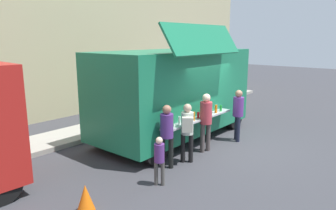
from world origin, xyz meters
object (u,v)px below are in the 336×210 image
at_px(food_truck_main, 175,91).
at_px(customer_front_ordering, 206,117).
at_px(child_near_queue, 159,157).
at_px(customer_extra_browsing, 238,111).
at_px(trash_bin, 185,99).
at_px(customer_mid_with_backpack, 187,127).
at_px(traffic_cone_orange, 86,198).
at_px(customer_rear_waiting, 167,131).

height_order(food_truck_main, customer_front_ordering, food_truck_main).
bearing_deg(food_truck_main, child_near_queue, -147.14).
relative_size(customer_front_ordering, customer_extra_browsing, 1.03).
relative_size(trash_bin, customer_front_ordering, 0.59).
xyz_separation_m(customer_mid_with_backpack, customer_extra_browsing, (2.58, -0.14, 0.02)).
bearing_deg(child_near_queue, food_truck_main, -0.31).
height_order(traffic_cone_orange, customer_mid_with_backpack, customer_mid_with_backpack).
distance_m(customer_front_ordering, customer_rear_waiting, 1.67).
bearing_deg(child_near_queue, customer_front_ordering, -24.30).
xyz_separation_m(customer_front_ordering, customer_rear_waiting, (-1.66, 0.10, -0.04)).
bearing_deg(customer_extra_browsing, trash_bin, -73.02).
bearing_deg(customer_rear_waiting, customer_mid_with_backpack, -45.18).
xyz_separation_m(customer_mid_with_backpack, child_near_queue, (-1.48, -0.32, -0.31)).
bearing_deg(customer_mid_with_backpack, customer_front_ordering, -32.16).
distance_m(customer_mid_with_backpack, customer_rear_waiting, 0.64).
bearing_deg(food_truck_main, trash_bin, 31.90).
distance_m(food_truck_main, trash_bin, 4.45).
distance_m(trash_bin, customer_front_ordering, 5.75).
height_order(customer_mid_with_backpack, customer_extra_browsing, customer_extra_browsing).
height_order(customer_mid_with_backpack, child_near_queue, customer_mid_with_backpack).
bearing_deg(customer_front_ordering, trash_bin, -32.95).
relative_size(traffic_cone_orange, customer_front_ordering, 0.31).
xyz_separation_m(customer_front_ordering, child_near_queue, (-2.54, -0.42, -0.36)).
xyz_separation_m(food_truck_main, trash_bin, (3.64, 2.32, -1.09)).
height_order(traffic_cone_orange, customer_front_ordering, customer_front_ordering).
relative_size(traffic_cone_orange, trash_bin, 0.53).
bearing_deg(trash_bin, customer_mid_with_backpack, -142.38).
height_order(customer_front_ordering, customer_extra_browsing, customer_front_ordering).
height_order(food_truck_main, customer_extra_browsing, food_truck_main).
bearing_deg(traffic_cone_orange, food_truck_main, 18.97).
bearing_deg(child_near_queue, customer_rear_waiting, -3.07).
height_order(traffic_cone_orange, customer_rear_waiting, customer_rear_waiting).
bearing_deg(customer_extra_browsing, child_near_queue, 51.85).
height_order(customer_rear_waiting, child_near_queue, customer_rear_waiting).
relative_size(trash_bin, customer_mid_with_backpack, 0.63).
bearing_deg(customer_rear_waiting, customer_front_ordering, -30.28).
relative_size(food_truck_main, trash_bin, 5.66).
distance_m(food_truck_main, child_near_queue, 3.78).
bearing_deg(customer_front_ordering, child_near_queue, 113.26).
height_order(customer_front_ordering, customer_rear_waiting, customer_front_ordering).
height_order(customer_rear_waiting, customer_extra_browsing, customer_extra_browsing).
bearing_deg(trash_bin, child_near_queue, -147.06).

